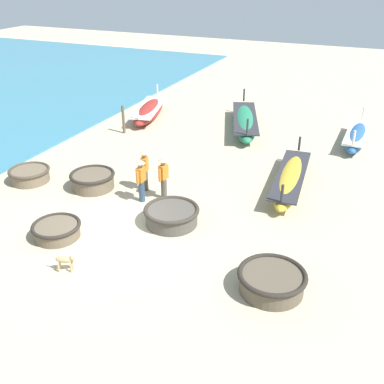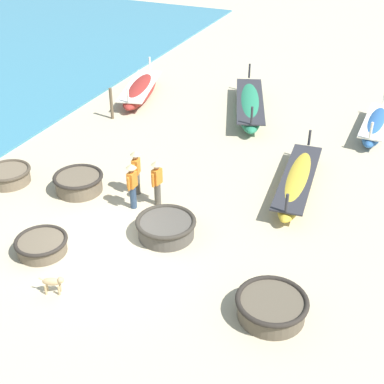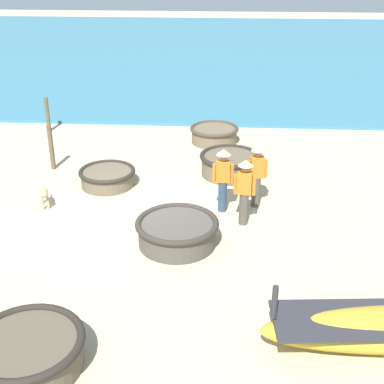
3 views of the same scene
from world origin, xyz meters
The scene contains 15 objects.
ground_plane centered at (0.00, 0.00, 0.00)m, with size 80.00×80.00×0.00m, color #BCAD8C.
coracle_upturned centered at (-5.32, 1.99, 0.30)m, with size 1.63×1.63×0.54m.
coracle_nearest centered at (5.35, -0.70, 0.32)m, with size 1.88×1.88×0.59m.
coracle_front_right centered at (-1.67, -0.89, 0.26)m, with size 1.58×1.58×0.48m.
coracle_weathered centered at (1.36, 1.34, 0.33)m, with size 1.89×1.89×0.60m.
coracle_front_left centered at (-2.64, 2.52, 0.35)m, with size 1.76×1.76×0.64m.
long_boat_white_hull centered at (6.31, 11.59, 0.38)m, with size 1.03×4.30×1.33m.
long_boat_red_hull centered at (-4.90, 11.21, 0.39)m, with size 2.39×4.97×1.34m.
long_boat_ochre_hull centered at (0.68, 11.50, 0.42)m, with size 3.08×6.00×1.46m.
long_boat_blue_hull centered at (4.41, 5.67, 0.36)m, with size 1.47×5.37×1.25m.
fisherman_crouching centered at (0.30, 2.85, 0.96)m, with size 0.36×0.52×1.67m.
fisherman_standing_right centered at (-0.67, 3.19, 0.96)m, with size 0.36×0.52×1.67m.
fisherman_with_hat centered at (-0.35, 2.34, 0.96)m, with size 0.36×0.53×1.67m.
dog centered at (-0.25, -2.22, 0.37)m, with size 0.65×0.37×0.55m.
mooring_post_mid_beach centered at (-4.84, 8.43, 0.72)m, with size 0.14×0.14×1.45m, color brown.
Camera 1 is at (7.25, -10.35, 7.97)m, focal length 42.00 mm.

